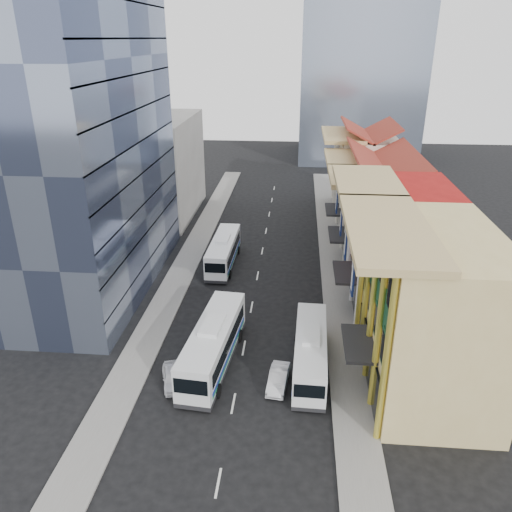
# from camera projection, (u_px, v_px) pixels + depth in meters

# --- Properties ---
(ground) EXTENTS (200.00, 200.00, 0.00)m
(ground) POSITION_uv_depth(u_px,v_px,m) (231.00, 413.00, 34.86)
(ground) COLOR black
(ground) RESTS_ON ground
(sidewalk_right) EXTENTS (3.00, 90.00, 0.15)m
(sidewalk_right) POSITION_uv_depth(u_px,v_px,m) (335.00, 278.00, 54.23)
(sidewalk_right) COLOR slate
(sidewalk_right) RESTS_ON ground
(sidewalk_left) EXTENTS (3.00, 90.00, 0.15)m
(sidewalk_left) POSITION_uv_depth(u_px,v_px,m) (182.00, 272.00, 55.56)
(sidewalk_left) COLOR slate
(sidewalk_left) RESTS_ON ground
(shophouse_tan) EXTENTS (8.00, 14.00, 12.00)m
(shophouse_tan) POSITION_uv_depth(u_px,v_px,m) (432.00, 311.00, 35.91)
(shophouse_tan) COLOR #D9C27D
(shophouse_tan) RESTS_ON ground
(shophouse_red) EXTENTS (8.00, 10.00, 12.00)m
(shophouse_red) POSITION_uv_depth(u_px,v_px,m) (401.00, 247.00, 46.85)
(shophouse_red) COLOR #A01512
(shophouse_red) RESTS_ON ground
(shophouse_cream_near) EXTENTS (8.00, 9.00, 10.00)m
(shophouse_cream_near) POSITION_uv_depth(u_px,v_px,m) (385.00, 223.00, 55.92)
(shophouse_cream_near) COLOR beige
(shophouse_cream_near) RESTS_ON ground
(shophouse_cream_mid) EXTENTS (8.00, 9.00, 10.00)m
(shophouse_cream_mid) POSITION_uv_depth(u_px,v_px,m) (375.00, 199.00, 64.13)
(shophouse_cream_mid) COLOR beige
(shophouse_cream_mid) RESTS_ON ground
(shophouse_cream_far) EXTENTS (8.00, 12.00, 11.00)m
(shophouse_cream_far) POSITION_uv_depth(u_px,v_px,m) (366.00, 175.00, 73.51)
(shophouse_cream_far) COLOR beige
(shophouse_cream_far) RESTS_ON ground
(office_tower) EXTENTS (12.00, 26.00, 30.00)m
(office_tower) POSITION_uv_depth(u_px,v_px,m) (78.00, 141.00, 47.49)
(office_tower) COLOR #414B68
(office_tower) RESTS_ON ground
(office_block_far) EXTENTS (10.00, 18.00, 14.00)m
(office_block_far) POSITION_uv_depth(u_px,v_px,m) (158.00, 167.00, 71.61)
(office_block_far) COLOR gray
(office_block_far) RESTS_ON ground
(bus_left_near) EXTENTS (3.93, 12.11, 3.82)m
(bus_left_near) POSITION_uv_depth(u_px,v_px,m) (213.00, 343.00, 39.40)
(bus_left_near) COLOR silver
(bus_left_near) RESTS_ON ground
(bus_left_far) EXTENTS (2.74, 10.82, 3.46)m
(bus_left_far) POSITION_uv_depth(u_px,v_px,m) (223.00, 251.00, 56.92)
(bus_left_far) COLOR white
(bus_left_far) RESTS_ON ground
(bus_right) EXTENTS (2.77, 10.60, 3.38)m
(bus_right) POSITION_uv_depth(u_px,v_px,m) (310.00, 351.00, 38.79)
(bus_right) COLOR silver
(bus_right) RESTS_ON ground
(sedan_left) EXTENTS (2.55, 3.97, 1.25)m
(sedan_left) POSITION_uv_depth(u_px,v_px,m) (173.00, 377.00, 37.54)
(sedan_left) COLOR white
(sedan_left) RESTS_ON ground
(sedan_right) EXTENTS (1.73, 3.95, 1.26)m
(sedan_right) POSITION_uv_depth(u_px,v_px,m) (278.00, 379.00, 37.36)
(sedan_right) COLOR silver
(sedan_right) RESTS_ON ground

